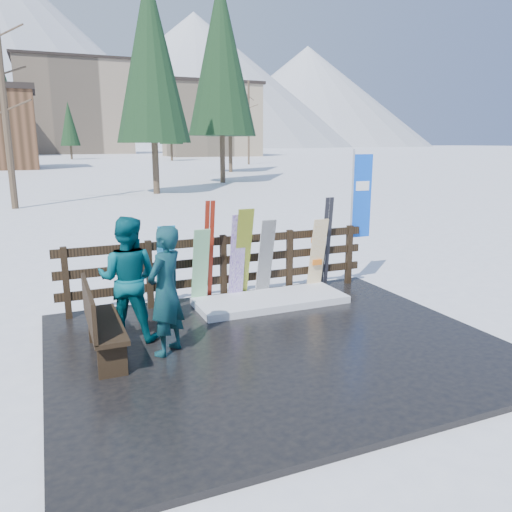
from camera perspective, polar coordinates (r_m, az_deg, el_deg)
name	(u,v)px	position (r m, az deg, el deg)	size (l,w,h in m)	color
ground	(276,348)	(7.06, 2.36, -10.50)	(700.00, 700.00, 0.00)	white
deck	(277,346)	(7.05, 2.36, -10.20)	(6.00, 5.00, 0.08)	black
fence	(223,263)	(8.77, -3.75, -0.76)	(5.60, 0.10, 1.15)	black
snow_patch	(271,300)	(8.63, 1.71, -5.10)	(2.59, 1.00, 0.12)	white
bench	(99,320)	(6.68, -17.52, -7.04)	(0.41, 1.50, 0.97)	black
snowboard_0	(166,268)	(8.26, -10.30, -1.34)	(0.28, 0.03, 1.48)	#289CDE
snowboard_1	(200,267)	(8.42, -6.38, -1.30)	(0.27, 0.03, 1.38)	silver
snowboard_2	(243,255)	(8.63, -1.53, 0.14)	(0.28, 0.03, 1.68)	#E9FF31
snowboard_3	(237,258)	(8.60, -2.15, -0.23)	(0.26, 0.03, 1.56)	white
snowboard_4	(265,259)	(8.81, 1.08, -0.31)	(0.27, 0.03, 1.45)	black
snowboard_5	(317,255)	(9.29, 7.01, 0.11)	(0.29, 0.03, 1.39)	white
ski_pair_a	(209,252)	(8.48, -5.45, 0.40)	(0.16, 0.35, 1.80)	maroon
ski_pair_b	(326,243)	(9.42, 8.03, 1.42)	(0.17, 0.19, 1.74)	black
rental_flag	(359,201)	(9.92, 11.73, 6.15)	(0.45, 0.04, 2.60)	silver
person_front	(166,291)	(6.55, -10.28, -3.93)	(0.62, 0.41, 1.70)	#0D483E
person_back	(128,279)	(7.14, -14.43, -2.54)	(0.85, 0.66, 1.75)	#064D59
resort_buildings	(55,109)	(121.52, -21.96, 15.28)	(73.00, 87.60, 22.60)	tan
trees	(117,109)	(51.35, -15.55, 15.87)	(42.09, 68.75, 13.45)	#382B1E
mountains	(17,58)	(337.70, -25.66, 19.74)	(520.00, 260.00, 120.00)	white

